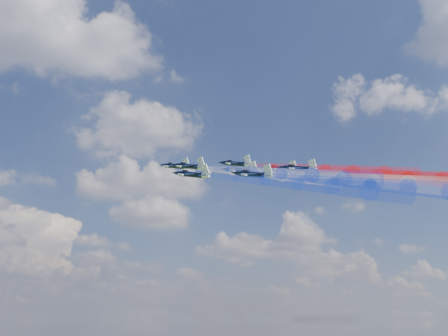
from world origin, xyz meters
name	(u,v)px	position (x,y,z in m)	size (l,w,h in m)	color
jet_lead	(176,166)	(-2.29, 36.36, 151.10)	(10.38, 12.97, 3.46)	black
trail_lead	(257,173)	(14.41, 12.13, 144.27)	(4.32, 48.96, 4.32)	white
jet_inner_left	(189,166)	(-1.83, 21.26, 147.09)	(10.38, 12.97, 3.46)	black
trail_inner_left	(282,173)	(14.87, -2.97, 140.26)	(4.32, 48.96, 4.32)	blue
jet_inner_right	(236,163)	(14.72, 30.67, 151.81)	(10.38, 12.97, 3.46)	black
trail_inner_right	(325,170)	(31.42, 6.44, 144.98)	(4.32, 48.96, 4.32)	red
jet_outer_left	(192,174)	(-4.27, 7.90, 141.23)	(10.38, 12.97, 3.46)	black
trail_outer_left	(297,184)	(12.43, -16.33, 134.40)	(4.32, 48.96, 4.32)	blue
jet_center_third	(240,170)	(11.54, 17.27, 145.94)	(10.38, 12.97, 3.46)	black
trail_center_third	(341,178)	(28.24, -6.96, 139.10)	(4.32, 48.96, 4.32)	white
jet_outer_right	(281,169)	(27.22, 26.10, 149.98)	(10.38, 12.97, 3.46)	black
trail_outer_right	(377,176)	(43.92, 1.88, 143.15)	(4.32, 48.96, 4.32)	red
jet_rear_left	(253,174)	(9.57, 2.08, 140.85)	(10.38, 12.97, 3.46)	black
trail_rear_left	(370,184)	(26.26, -22.15, 134.02)	(4.32, 48.96, 4.32)	blue
jet_rear_right	(298,168)	(26.24, 11.89, 146.32)	(10.38, 12.97, 3.46)	black
trail_rear_right	(408,176)	(42.94, -12.34, 139.49)	(4.32, 48.96, 4.32)	red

